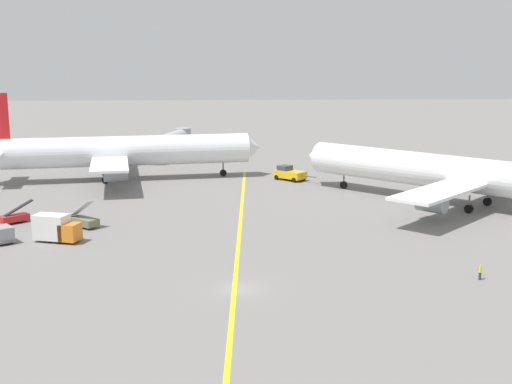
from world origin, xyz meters
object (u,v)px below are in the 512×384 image
at_px(pushback_tug, 289,173).
at_px(gse_catering_truck_tall, 56,228).
at_px(airliner_at_gate_left, 120,151).
at_px(airliner_being_pushed, 461,174).
at_px(gse_belt_loader_portside, 14,217).
at_px(ground_crew_ramp_agent_by_cones, 480,272).
at_px(gse_container_dolly_flat, 3,234).
at_px(gse_stair_truck_yellow, 83,220).
at_px(jet_bridge, 171,139).

distance_m(pushback_tug, gse_catering_truck_tall, 53.95).
relative_size(airliner_at_gate_left, gse_catering_truck_tall, 8.56).
bearing_deg(airliner_being_pushed, gse_catering_truck_tall, -163.51).
relative_size(gse_belt_loader_portside, ground_crew_ramp_agent_by_cones, 2.81).
bearing_deg(airliner_being_pushed, airliner_at_gate_left, 154.95).
relative_size(gse_catering_truck_tall, ground_crew_ramp_agent_by_cones, 3.92).
bearing_deg(gse_container_dolly_flat, gse_stair_truck_yellow, 41.83).
height_order(pushback_tug, gse_stair_truck_yellow, gse_stair_truck_yellow).
bearing_deg(pushback_tug, ground_crew_ramp_agent_by_cones, -76.67).
xyz_separation_m(ground_crew_ramp_agent_by_cones, jet_bridge, (-38.73, 90.61, 3.31)).
height_order(gse_container_dolly_flat, ground_crew_ramp_agent_by_cones, gse_container_dolly_flat).
distance_m(pushback_tug, jet_bridge, 39.90).
bearing_deg(gse_stair_truck_yellow, airliner_being_pushed, 10.02).
xyz_separation_m(airliner_at_gate_left, airliner_being_pushed, (56.48, -26.40, -0.37)).
relative_size(airliner_at_gate_left, gse_container_dolly_flat, 13.87).
relative_size(gse_catering_truck_tall, jet_bridge, 0.27).
bearing_deg(airliner_being_pushed, gse_container_dolly_flat, -164.84).
bearing_deg(jet_bridge, pushback_tug, -51.71).
bearing_deg(pushback_tug, gse_catering_truck_tall, -129.41).
distance_m(gse_container_dolly_flat, ground_crew_ramp_agent_by_cones, 57.60).
distance_m(airliner_at_gate_left, gse_stair_truck_yellow, 36.67).
distance_m(gse_belt_loader_portside, gse_catering_truck_tall, 13.18).
xyz_separation_m(airliner_being_pushed, gse_container_dolly_flat, (-65.19, -17.67, -3.92)).
xyz_separation_m(gse_container_dolly_flat, ground_crew_ramp_agent_by_cones, (54.92, -17.37, -0.34)).
bearing_deg(pushback_tug, airliner_at_gate_left, 176.33).
bearing_deg(pushback_tug, airliner_being_pushed, -44.99).
xyz_separation_m(airliner_being_pushed, pushback_tug, (-24.34, 24.34, -3.81)).
bearing_deg(jet_bridge, gse_stair_truck_yellow, -96.63).
height_order(gse_belt_loader_portside, ground_crew_ramp_agent_by_cones, gse_belt_loader_portside).
bearing_deg(gse_container_dolly_flat, airliner_being_pushed, 15.16).
bearing_deg(airliner_at_gate_left, airliner_being_pushed, -25.05).
xyz_separation_m(pushback_tug, gse_container_dolly_flat, (-40.85, -42.01, -0.11)).
height_order(airliner_being_pushed, gse_stair_truck_yellow, airliner_being_pushed).
bearing_deg(gse_belt_loader_portside, airliner_being_pushed, 6.10).
relative_size(ground_crew_ramp_agent_by_cones, jet_bridge, 0.07).
height_order(ground_crew_ramp_agent_by_cones, jet_bridge, jet_bridge).
xyz_separation_m(airliner_being_pushed, gse_stair_truck_yellow, (-56.62, -10.00, -4.07)).
relative_size(gse_container_dolly_flat, gse_stair_truck_yellow, 0.82).
bearing_deg(airliner_being_pushed, jet_bridge, 131.41).
xyz_separation_m(gse_catering_truck_tall, ground_crew_ramp_agent_by_cones, (48.33, -17.69, -0.92)).
distance_m(pushback_tug, ground_crew_ramp_agent_by_cones, 61.02).
bearing_deg(gse_belt_loader_portside, pushback_tug, 36.50).
relative_size(gse_container_dolly_flat, jet_bridge, 0.17).
bearing_deg(gse_stair_truck_yellow, gse_container_dolly_flat, -138.17).
distance_m(airliner_being_pushed, ground_crew_ramp_agent_by_cones, 36.76).
xyz_separation_m(airliner_being_pushed, ground_crew_ramp_agent_by_cones, (-10.27, -35.04, -4.26)).
distance_m(airliner_at_gate_left, pushback_tug, 32.48).
relative_size(airliner_being_pushed, gse_stair_truck_yellow, 9.78).
bearing_deg(pushback_tug, jet_bridge, 128.29).
xyz_separation_m(gse_catering_truck_tall, gse_stair_truck_yellow, (1.97, 7.35, -0.73)).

